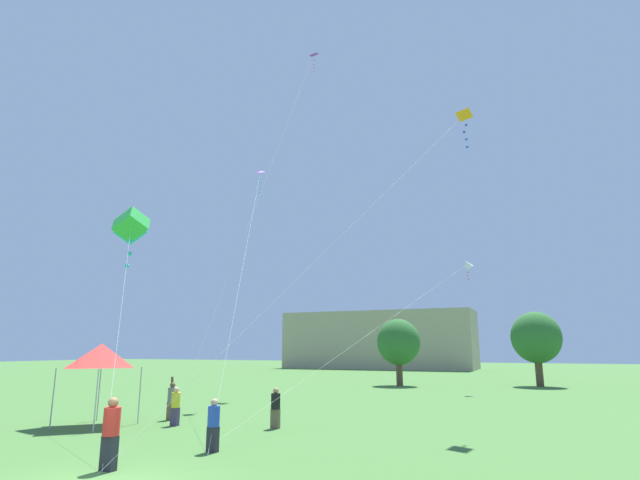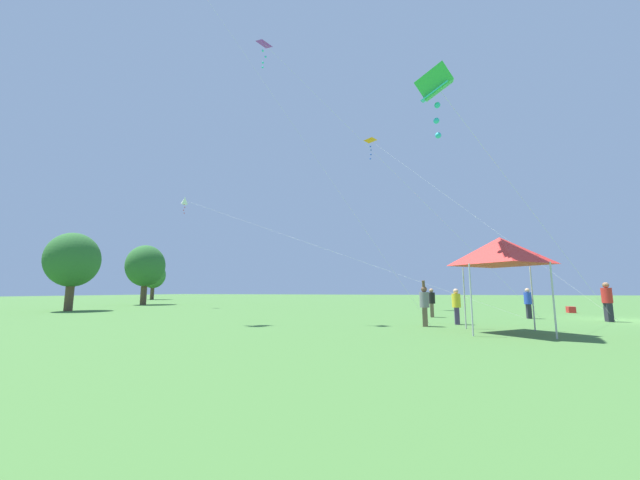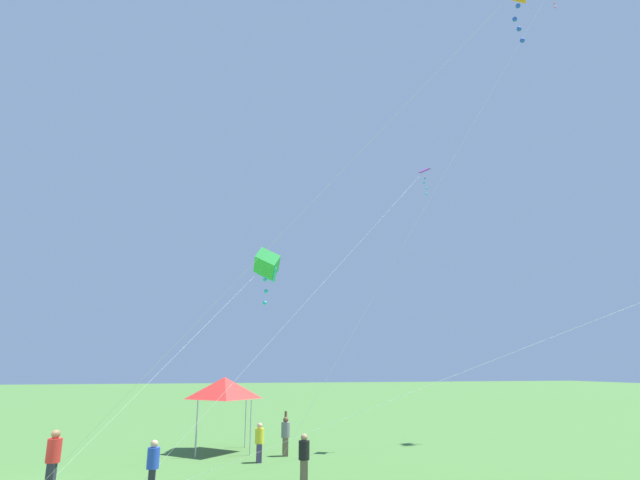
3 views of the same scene
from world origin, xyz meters
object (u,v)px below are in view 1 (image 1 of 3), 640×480
person_grey_shirt (172,399)px  person_yellow_shirt (176,405)px  person_red_shirt (111,431)px  kite_purple_delta_1 (313,57)px  festival_tent (101,356)px  kite_white_diamond_4 (467,264)px  person_black_shirt (276,406)px  kite_green_box_2 (131,226)px  kite_purple_delta_0 (260,175)px  kite_orange_delta_3 (463,118)px  person_blue_shirt (213,423)px

person_grey_shirt → person_yellow_shirt: person_grey_shirt is taller
person_red_shirt → kite_purple_delta_1: 37.99m
festival_tent → kite_white_diamond_4: size_ratio=0.13×
festival_tent → kite_purple_delta_1: bearing=89.2°
person_red_shirt → kite_white_diamond_4: size_ratio=0.07×
person_black_shirt → person_grey_shirt: bearing=-139.9°
kite_purple_delta_1 → person_yellow_shirt: bearing=-82.3°
person_yellow_shirt → person_red_shirt: bearing=21.4°
kite_green_box_2 → person_black_shirt: bearing=2.8°
person_red_shirt → kite_white_diamond_4: 29.57m
festival_tent → kite_green_box_2: (-0.87, 1.91, 6.01)m
person_black_shirt → kite_green_box_2: 11.11m
person_yellow_shirt → festival_tent: bearing=-70.8°
person_yellow_shirt → kite_purple_delta_1: bearing=-177.8°
kite_green_box_2 → kite_purple_delta_0: bearing=72.5°
person_grey_shirt → kite_green_box_2: 8.29m
kite_green_box_2 → person_grey_shirt: bearing=15.3°
kite_green_box_2 → kite_orange_delta_3: 16.39m
kite_purple_delta_0 → person_red_shirt: bearing=-72.6°
person_grey_shirt → festival_tent: bearing=88.6°
person_yellow_shirt → kite_orange_delta_3: 17.69m
person_black_shirt → kite_purple_delta_0: kite_purple_delta_0 is taller
kite_purple_delta_1 → kite_orange_delta_3: kite_purple_delta_1 is taller
person_blue_shirt → person_yellow_shirt: person_blue_shirt is taller
kite_purple_delta_0 → kite_purple_delta_1: kite_purple_delta_1 is taller
person_black_shirt → person_yellow_shirt: bearing=-123.1°
festival_tent → kite_purple_delta_0: bearing=80.8°
festival_tent → person_grey_shirt: 3.58m
person_red_shirt → person_yellow_shirt: 7.55m
kite_green_box_2 → kite_orange_delta_3: kite_orange_delta_3 is taller
person_yellow_shirt → kite_white_diamond_4: bearing=150.9°
kite_purple_delta_1 → person_black_shirt: bearing=-69.9°
festival_tent → person_red_shirt: 8.48m
person_yellow_shirt → kite_purple_delta_1: (-2.58, 19.06, 27.40)m
person_black_shirt → person_yellow_shirt: (-4.04, -0.97, -0.02)m
festival_tent → person_blue_shirt: bearing=-18.3°
person_blue_shirt → kite_green_box_2: kite_green_box_2 is taller
kite_orange_delta_3 → person_blue_shirt: bearing=-127.9°
person_yellow_shirt → kite_purple_delta_0: size_ratio=0.11×
kite_green_box_2 → kite_white_diamond_4: kite_white_diamond_4 is taller
person_red_shirt → kite_orange_delta_3: (7.91, 11.82, 12.44)m
person_grey_shirt → person_yellow_shirt: 1.79m
kite_purple_delta_1 → kite_white_diamond_4: 22.48m
festival_tent → person_red_shirt: bearing=-40.8°
kite_orange_delta_3 → kite_white_diamond_4: (-2.12, 15.99, -4.24)m
kite_orange_delta_3 → kite_purple_delta_0: bearing=165.6°
festival_tent → person_black_shirt: festival_tent is taller
person_grey_shirt → person_blue_shirt: size_ratio=1.18×
person_black_shirt → kite_purple_delta_0: bearing=169.3°
person_grey_shirt → person_blue_shirt: 7.60m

